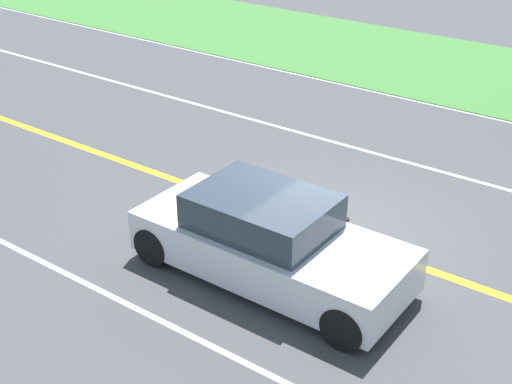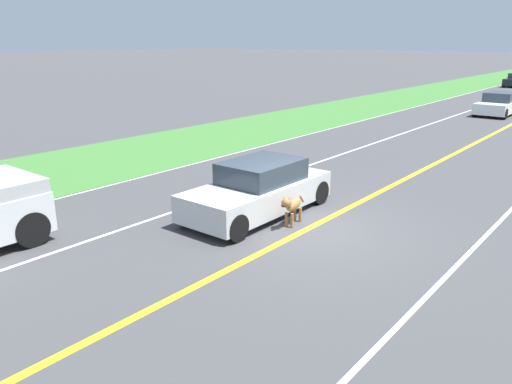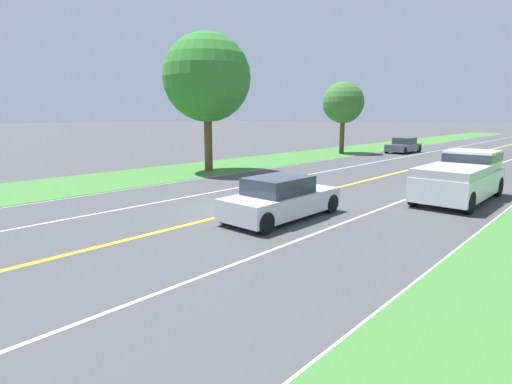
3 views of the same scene
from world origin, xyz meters
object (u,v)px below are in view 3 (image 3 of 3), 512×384
pickup_truck (462,176)px  roadside_tree_left_near (207,78)px  ego_car (281,199)px  oncoming_car (404,146)px  roadside_tree_left_far (343,103)px  dog (258,198)px

pickup_truck → roadside_tree_left_near: (-13.86, -1.44, 4.57)m
ego_car → oncoming_car: ego_car is taller
pickup_truck → ego_car: bearing=-115.6°
roadside_tree_left_near → roadside_tree_left_far: size_ratio=1.28×
ego_car → pickup_truck: size_ratio=0.80×
oncoming_car → roadside_tree_left_near: roadside_tree_left_near is taller
pickup_truck → roadside_tree_left_near: bearing=-174.1°
ego_car → oncoming_car: 27.44m
pickup_truck → roadside_tree_left_near: size_ratio=0.67×
pickup_truck → roadside_tree_left_far: size_ratio=0.86×
dog → pickup_truck: bearing=47.2°
roadside_tree_left_near → dog: bearing=-31.7°
dog → roadside_tree_left_far: 24.14m
pickup_truck → oncoming_car: 21.88m
pickup_truck → roadside_tree_left_far: roadside_tree_left_far is taller
ego_car → roadside_tree_left_near: roadside_tree_left_near is taller
roadside_tree_left_near → roadside_tree_left_far: (-0.32, 16.16, -1.05)m
roadside_tree_left_near → oncoming_car: bearing=80.3°
ego_car → oncoming_car: (-6.82, 26.58, -0.02)m
dog → oncoming_car: size_ratio=0.29×
dog → roadside_tree_left_far: (-9.49, 21.83, 3.98)m
roadside_tree_left_near → roadside_tree_left_far: roadside_tree_left_near is taller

